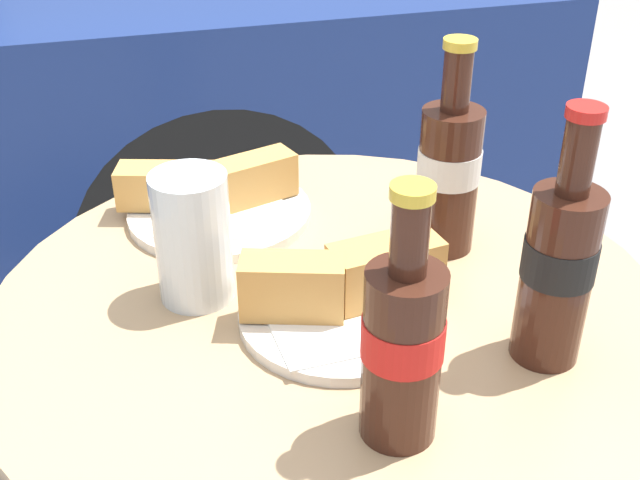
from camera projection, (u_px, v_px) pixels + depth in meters
bistro_table at (328, 421)px, 0.92m from camera, size 0.72×0.72×0.73m
cola_bottle_left at (403, 344)px, 0.62m from camera, size 0.07×0.07×0.23m
cola_bottle_right at (449, 171)px, 0.88m from camera, size 0.07×0.07×0.24m
cola_bottle_center at (558, 266)px, 0.71m from camera, size 0.07×0.07×0.25m
drinking_glass at (193, 243)px, 0.81m from camera, size 0.08×0.08×0.14m
lunch_plate_near at (342, 295)px, 0.79m from camera, size 0.21×0.20×0.07m
lunch_plate_far at (215, 198)px, 0.98m from camera, size 0.23×0.22×0.07m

